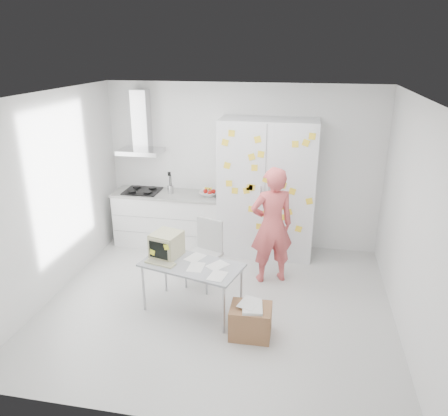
% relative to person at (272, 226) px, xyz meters
% --- Properties ---
extents(floor, '(4.50, 4.00, 0.02)m').
position_rel_person_xyz_m(floor, '(-0.62, -0.78, -0.86)').
color(floor, silver).
rests_on(floor, ground).
extents(walls, '(4.52, 4.01, 2.70)m').
position_rel_person_xyz_m(walls, '(-0.62, -0.06, 0.50)').
color(walls, white).
rests_on(walls, ground).
extents(ceiling, '(4.50, 4.00, 0.02)m').
position_rel_person_xyz_m(ceiling, '(-0.62, -0.78, 1.85)').
color(ceiling, white).
rests_on(ceiling, walls).
extents(counter_run, '(1.84, 0.63, 1.28)m').
position_rel_person_xyz_m(counter_run, '(-1.82, 0.92, -0.38)').
color(counter_run, white).
rests_on(counter_run, ground).
extents(range_hood, '(0.70, 0.48, 1.01)m').
position_rel_person_xyz_m(range_hood, '(-2.27, 1.06, 1.11)').
color(range_hood, silver).
rests_on(range_hood, walls).
extents(tall_cabinet, '(1.50, 0.68, 2.20)m').
position_rel_person_xyz_m(tall_cabinet, '(-0.17, 0.90, 0.25)').
color(tall_cabinet, silver).
rests_on(tall_cabinet, ground).
extents(person, '(0.73, 0.61, 1.71)m').
position_rel_person_xyz_m(person, '(0.00, 0.00, 0.00)').
color(person, '#D75354').
rests_on(person, ground).
extents(desk, '(1.36, 0.92, 0.99)m').
position_rel_person_xyz_m(desk, '(-1.14, -0.90, -0.10)').
color(desk, '#979AA0').
rests_on(desk, ground).
extents(chair, '(0.55, 0.55, 0.96)m').
position_rel_person_xyz_m(chair, '(-0.90, -0.29, -0.31)').
color(chair, '#A8A8A6').
rests_on(chair, ground).
extents(cardboard_box, '(0.48, 0.40, 0.42)m').
position_rel_person_xyz_m(cardboard_box, '(-0.10, -1.37, -0.65)').
color(cardboard_box, '#8F623E').
rests_on(cardboard_box, ground).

